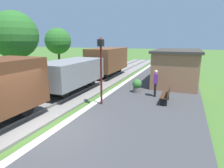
{
  "coord_description": "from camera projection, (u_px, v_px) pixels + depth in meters",
  "views": [
    {
      "loc": [
        5.09,
        -5.45,
        3.76
      ],
      "look_at": [
        1.12,
        4.52,
        1.22
      ],
      "focal_mm": 29.72,
      "sensor_mm": 36.0,
      "label": 1
    }
  ],
  "objects": [
    {
      "name": "platform_slab",
      "position": [
        120.0,
        148.0,
        6.44
      ],
      "size": [
        6.0,
        60.0,
        0.25
      ],
      "primitive_type": "cube",
      "color": "#424244",
      "rests_on": "ground"
    },
    {
      "name": "rail_near",
      "position": [
        15.0,
        123.0,
        8.18
      ],
      "size": [
        0.07,
        60.0,
        0.14
      ],
      "primitive_type": "cube",
      "color": "slate",
      "rests_on": "track_ballast"
    },
    {
      "name": "bench_near_hut",
      "position": [
        166.0,
        95.0,
        10.59
      ],
      "size": [
        0.42,
        1.5,
        0.91
      ],
      "color": "#422819",
      "rests_on": "platform_slab"
    },
    {
      "name": "track_ballast",
      "position": [
        4.0,
        123.0,
        8.47
      ],
      "size": [
        3.8,
        60.0,
        0.12
      ],
      "primitive_type": "cube",
      "color": "gray",
      "rests_on": "ground"
    },
    {
      "name": "tree_trackside_far",
      "position": [
        58.0,
        41.0,
        22.23
      ],
      "size": [
        3.09,
        3.09,
        5.21
      ],
      "color": "#4C3823",
      "rests_on": "ground"
    },
    {
      "name": "lamp_post_near",
      "position": [
        101.0,
        59.0,
        9.88
      ],
      "size": [
        0.28,
        0.28,
        3.7
      ],
      "color": "#591414",
      "rests_on": "platform_slab"
    },
    {
      "name": "freight_train",
      "position": [
        71.0,
        72.0,
        13.11
      ],
      "size": [
        2.5,
        19.4,
        2.72
      ],
      "color": "brown",
      "rests_on": "rail_near"
    },
    {
      "name": "platform_edge_stripe",
      "position": [
        54.0,
        130.0,
        7.42
      ],
      "size": [
        0.36,
        60.0,
        0.01
      ],
      "primitive_type": "cube",
      "color": "silver",
      "rests_on": "platform_slab"
    },
    {
      "name": "tree_trackside_mid",
      "position": [
        14.0,
        35.0,
        14.04
      ],
      "size": [
        3.56,
        3.56,
        5.93
      ],
      "color": "#4C3823",
      "rests_on": "ground"
    },
    {
      "name": "potted_planter",
      "position": [
        137.0,
        86.0,
        12.74
      ],
      "size": [
        0.64,
        0.64,
        0.92
      ],
      "color": "slate",
      "rests_on": "platform_slab"
    },
    {
      "name": "ground_plane",
      "position": [
        46.0,
        134.0,
        7.62
      ],
      "size": [
        160.0,
        160.0,
        0.0
      ],
      "primitive_type": "plane",
      "color": "#47702D"
    },
    {
      "name": "person_waiting",
      "position": [
        155.0,
        82.0,
        11.7
      ],
      "size": [
        0.3,
        0.41,
        1.71
      ],
      "rotation": [
        0.0,
        0.0,
        3.31
      ],
      "color": "black",
      "rests_on": "platform_slab"
    },
    {
      "name": "station_hut",
      "position": [
        176.0,
        67.0,
        15.04
      ],
      "size": [
        3.5,
        5.8,
        2.78
      ],
      "color": "#9E6B4C",
      "rests_on": "platform_slab"
    }
  ]
}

